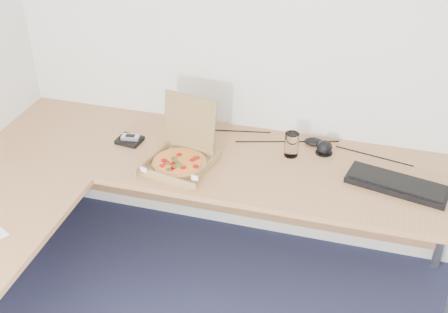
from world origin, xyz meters
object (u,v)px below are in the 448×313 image
(drinking_glass, at_px, (291,144))
(wallet, at_px, (130,140))
(pizza_box, at_px, (180,159))
(keyboard, at_px, (397,185))
(desk, at_px, (130,200))

(drinking_glass, height_order, wallet, drinking_glass)
(pizza_box, bearing_deg, wallet, 170.21)
(pizza_box, height_order, wallet, pizza_box)
(keyboard, bearing_deg, pizza_box, -161.95)
(wallet, bearing_deg, keyboard, 5.43)
(desk, bearing_deg, wallet, 113.36)
(drinking_glass, distance_m, wallet, 0.86)
(pizza_box, height_order, drinking_glass, pizza_box)
(drinking_glass, relative_size, wallet, 1.01)
(desk, relative_size, wallet, 19.50)
(drinking_glass, bearing_deg, desk, -140.68)
(pizza_box, distance_m, keyboard, 1.06)
(pizza_box, distance_m, drinking_glass, 0.57)
(desk, relative_size, keyboard, 5.29)
(pizza_box, relative_size, keyboard, 0.74)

